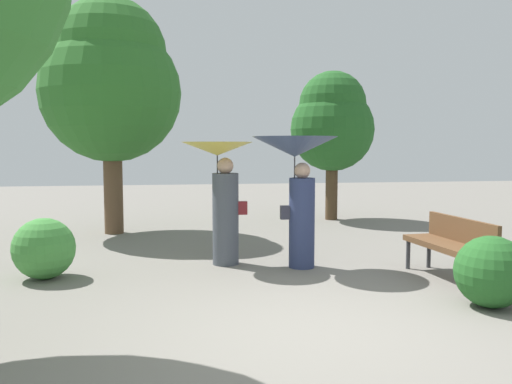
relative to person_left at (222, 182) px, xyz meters
name	(u,v)px	position (x,y,z in m)	size (l,w,h in m)	color
ground_plane	(313,331)	(0.61, -3.06, -1.25)	(40.00, 40.00, 0.00)	slate
person_left	(222,182)	(0.00, 0.00, 0.00)	(1.08, 1.08, 1.86)	#474C56
person_right	(297,169)	(1.07, -0.38, 0.21)	(1.25, 1.25, 1.94)	navy
park_bench	(451,242)	(2.98, -1.38, -0.74)	(0.61, 1.53, 0.83)	#38383D
tree_near_left	(111,80)	(-1.95, 3.21, 1.87)	(2.83, 2.83, 4.79)	brown
tree_near_right	(332,122)	(3.11, 4.48, 1.14)	(2.03, 2.03, 3.61)	#4C3823
bush_path_left	(44,249)	(-2.47, -0.52, -0.84)	(0.83, 0.83, 0.83)	#428C3D
bush_path_right	(491,272)	(2.77, -2.62, -0.85)	(0.81, 0.81, 0.81)	#235B23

